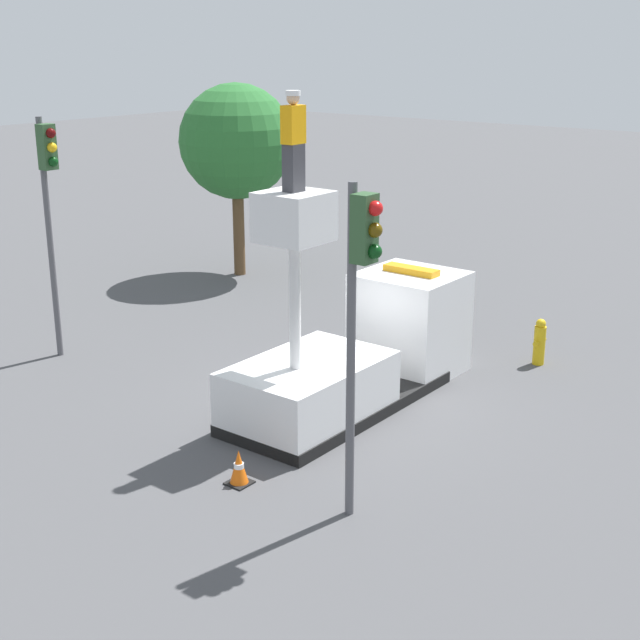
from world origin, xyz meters
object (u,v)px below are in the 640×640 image
Objects in this scene: traffic_light_across at (49,191)px; tree_left_bg at (236,142)px; bucket_truck at (359,353)px; traffic_light_pole at (359,288)px; worker at (293,142)px; fire_hydrant at (539,342)px; traffic_cone_rear at (239,468)px.

tree_left_bg is at bearing 13.20° from traffic_light_across.
traffic_light_across is at bearing 107.39° from bucket_truck.
bucket_truck is at bearing 35.11° from traffic_light_pole.
traffic_light_pole is at bearing -100.35° from traffic_light_across.
fire_hydrant is at bearing -18.82° from worker.
bucket_truck is 7.93m from traffic_light_across.
worker is 0.31× the size of traffic_light_across.
bucket_truck is 5.73× the size of fire_hydrant.
tree_left_bg reaches higher than bucket_truck.
traffic_cone_rear is 14.68m from tree_left_bg.
fire_hydrant is (6.40, -9.16, -3.40)m from traffic_light_across.
fire_hydrant is 8.68m from traffic_cone_rear.
tree_left_bg is (10.06, 11.77, 0.44)m from traffic_light_pole.
traffic_cone_rear is at bearing -137.38° from tree_left_bg.
tree_left_bg is at bearing 49.48° from traffic_light_pole.
tree_left_bg is at bearing 80.46° from fire_hydrant.
bucket_truck is 1.19× the size of traffic_light_pole.
traffic_cone_rear is (-8.55, 1.52, -0.25)m from fire_hydrant.
traffic_light_pole is 10.00m from traffic_light_across.
traffic_light_across is 11.68m from fire_hydrant.
fire_hydrant reaches higher than traffic_cone_rear.
traffic_light_pole is 4.82× the size of fire_hydrant.
traffic_light_pole reaches higher than bucket_truck.
bucket_truck is at bearing -124.09° from tree_left_bg.
traffic_light_across reaches higher than traffic_cone_rear.
bucket_truck is 11.28m from tree_left_bg.
traffic_cone_rear is (-0.35, 2.19, -3.45)m from traffic_light_pole.
traffic_light_across is 8.49m from tree_left_bg.
fire_hydrant is (8.20, 0.67, -3.20)m from traffic_light_pole.
fire_hydrant is at bearing -10.08° from traffic_cone_rear.
worker reaches higher than bucket_truck.
traffic_light_across is 0.93× the size of tree_left_bg.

